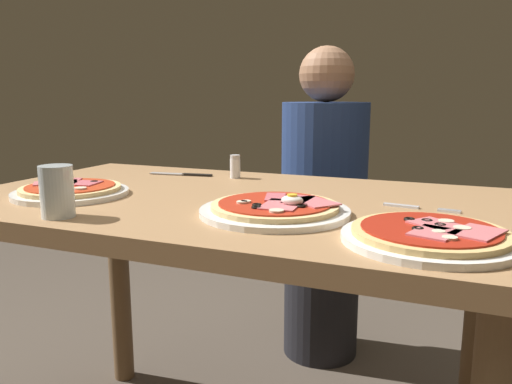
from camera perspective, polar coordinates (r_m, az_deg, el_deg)
The scene contains 9 objects.
dining_table at distance 1.22m, azimuth -3.20°, elevation -6.34°, with size 1.27×0.75×0.77m.
pizza_foreground at distance 1.01m, azimuth 2.21°, elevation -1.89°, with size 0.30×0.30×0.05m.
pizza_across_left at distance 0.87m, azimuth 19.07°, elevation -4.65°, with size 0.29×0.29×0.03m.
pizza_across_right at distance 1.28m, azimuth -20.24°, elevation 0.17°, with size 0.27×0.27×0.03m.
water_glass_near at distance 1.06m, azimuth -21.56°, elevation -0.31°, with size 0.06×0.06×0.10m.
fork at distance 1.12m, azimuth 17.51°, elevation -1.66°, with size 0.16×0.03×0.00m.
knife at distance 1.52m, azimuth -8.03°, elevation 1.99°, with size 0.20×0.04×0.01m.
salt_shaker at distance 1.45m, azimuth -2.37°, elevation 2.88°, with size 0.03×0.03×0.07m.
diner_person at distance 1.93m, azimuth 7.60°, elevation -2.50°, with size 0.32×0.32×1.18m.
Camera 1 is at (0.50, -1.05, 1.01)m, focal length 35.36 mm.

